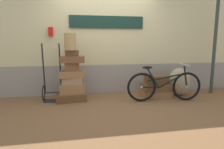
# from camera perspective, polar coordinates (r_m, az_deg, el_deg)

# --- Properties ---
(ground) EXTENTS (9.52, 5.20, 0.06)m
(ground) POSITION_cam_1_polar(r_m,az_deg,el_deg) (4.35, -0.48, -8.25)
(ground) COLOR brown
(station_building) EXTENTS (7.52, 0.74, 2.58)m
(station_building) POSITION_cam_1_polar(r_m,az_deg,el_deg) (4.98, -2.10, 9.42)
(station_building) COLOR gray
(station_building) RESTS_ON ground
(suitcase_0) EXTENTS (0.68, 0.43, 0.17)m
(suitcase_0) POSITION_cam_1_polar(r_m,az_deg,el_deg) (4.45, -11.83, -6.49)
(suitcase_0) COLOR brown
(suitcase_0) RESTS_ON ground
(suitcase_1) EXTENTS (0.53, 0.31, 0.21)m
(suitcase_1) POSITION_cam_1_polar(r_m,az_deg,el_deg) (4.43, -11.47, -4.08)
(suitcase_1) COLOR olive
(suitcase_1) RESTS_ON suitcase_0
(suitcase_2) EXTENTS (0.46, 0.28, 0.15)m
(suitcase_2) POSITION_cam_1_polar(r_m,az_deg,el_deg) (4.38, -11.41, -1.85)
(suitcase_2) COLOR #937051
(suitcase_2) RESTS_ON suitcase_1
(suitcase_3) EXTENTS (0.54, 0.29, 0.15)m
(suitcase_3) POSITION_cam_1_polar(r_m,az_deg,el_deg) (4.37, -11.53, 0.07)
(suitcase_3) COLOR olive
(suitcase_3) RESTS_ON suitcase_2
(suitcase_4) EXTENTS (0.32, 0.20, 0.18)m
(suitcase_4) POSITION_cam_1_polar(r_m,az_deg,el_deg) (4.32, -11.64, 2.19)
(suitcase_4) COLOR brown
(suitcase_4) RESTS_ON suitcase_3
(suitcase_5) EXTENTS (0.52, 0.32, 0.13)m
(suitcase_5) POSITION_cam_1_polar(r_m,az_deg,el_deg) (4.31, -11.40, 4.31)
(suitcase_5) COLOR brown
(suitcase_5) RESTS_ON suitcase_4
(suitcase_6) EXTENTS (0.30, 0.17, 0.13)m
(suitcase_6) POSITION_cam_1_polar(r_m,az_deg,el_deg) (4.33, -11.63, 6.08)
(suitcase_6) COLOR brown
(suitcase_6) RESTS_ON suitcase_5
(suitcase_7) EXTENTS (0.71, 0.54, 0.15)m
(suitcase_7) POSITION_cam_1_polar(r_m,az_deg,el_deg) (4.84, 12.64, -5.35)
(suitcase_7) COLOR olive
(suitcase_7) RESTS_ON ground
(suitcase_8) EXTENTS (0.64, 0.47, 0.17)m
(suitcase_8) POSITION_cam_1_polar(r_m,az_deg,el_deg) (4.78, 12.57, -3.58)
(suitcase_8) COLOR brown
(suitcase_8) RESTS_ON suitcase_7
(suitcase_9) EXTENTS (0.52, 0.39, 0.19)m
(suitcase_9) POSITION_cam_1_polar(r_m,az_deg,el_deg) (4.75, 12.71, -1.44)
(suitcase_9) COLOR brown
(suitcase_9) RESTS_ON suitcase_8
(wicker_basket) EXTENTS (0.25, 0.25, 0.36)m
(wicker_basket) POSITION_cam_1_polar(r_m,az_deg,el_deg) (4.31, -12.07, 9.31)
(wicker_basket) COLOR #A8844C
(wicker_basket) RESTS_ON suitcase_6
(luggage_trolley) EXTENTS (0.44, 0.39, 1.26)m
(luggage_trolley) POSITION_cam_1_polar(r_m,az_deg,el_deg) (4.58, -16.84, -3.83)
(luggage_trolley) COLOR black
(luggage_trolley) RESTS_ON ground
(burlap_sack) EXTENTS (0.54, 0.46, 0.67)m
(burlap_sack) POSITION_cam_1_polar(r_m,az_deg,el_deg) (5.05, 18.95, -1.99)
(burlap_sack) COLOR #9E8966
(burlap_sack) RESTS_ON ground
(bicycle) EXTENTS (1.65, 0.46, 0.82)m
(bicycle) POSITION_cam_1_polar(r_m,az_deg,el_deg) (4.45, 14.91, -3.21)
(bicycle) COLOR black
(bicycle) RESTS_ON ground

